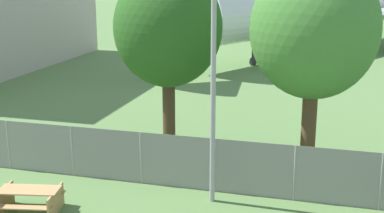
# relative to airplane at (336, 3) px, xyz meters

# --- Properties ---
(perimeter_fence) EXTENTS (56.07, 0.07, 1.81)m
(perimeter_fence) POSITION_rel_airplane_xyz_m (-3.05, -33.72, -3.09)
(perimeter_fence) COLOR gray
(perimeter_fence) RESTS_ON ground
(airplane) EXTENTS (33.67, 41.26, 12.65)m
(airplane) POSITION_rel_airplane_xyz_m (0.00, 0.00, 0.00)
(airplane) COLOR silver
(airplane) RESTS_ON ground
(picnic_bench_near_cabin) EXTENTS (2.02, 1.73, 0.76)m
(picnic_bench_near_cabin) POSITION_rel_airplane_xyz_m (-7.98, -36.74, -3.52)
(picnic_bench_near_cabin) COLOR tan
(picnic_bench_near_cabin) RESTS_ON ground
(tree_near_hangar) EXTENTS (4.03, 4.03, 7.17)m
(tree_near_hangar) POSITION_rel_airplane_xyz_m (-5.58, -30.72, 0.92)
(tree_near_hangar) COLOR #4C3823
(tree_near_hangar) RESTS_ON ground
(tree_left_of_cabin) EXTENTS (4.27, 4.27, 7.49)m
(tree_left_of_cabin) POSITION_rel_airplane_xyz_m (-0.27, -31.40, 1.10)
(tree_left_of_cabin) COLOR brown
(tree_left_of_cabin) RESTS_ON ground
(light_mast) EXTENTS (0.44, 0.44, 6.83)m
(light_mast) POSITION_rel_airplane_xyz_m (-2.96, -34.45, 0.24)
(light_mast) COLOR #99999E
(light_mast) RESTS_ON ground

